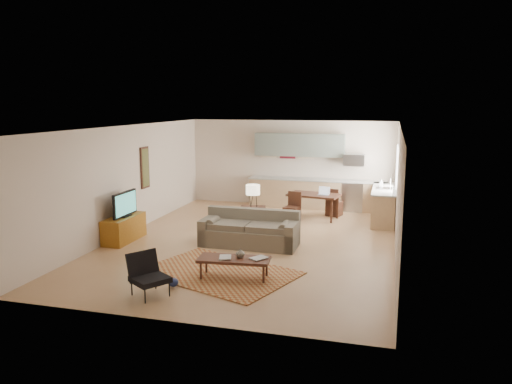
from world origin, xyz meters
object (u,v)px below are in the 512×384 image
(console_table, at_px, (253,221))
(dining_table, at_px, (314,206))
(coffee_table, at_px, (234,268))
(sofa, at_px, (249,229))
(tv_credenza, at_px, (124,229))
(armchair, at_px, (150,275))

(console_table, distance_m, dining_table, 2.45)
(coffee_table, distance_m, dining_table, 5.31)
(sofa, bearing_deg, dining_table, 72.22)
(tv_credenza, bearing_deg, armchair, -53.45)
(tv_credenza, height_order, dining_table, dining_table)
(armchair, xyz_separation_m, dining_table, (1.80, 6.44, -0.01))
(sofa, xyz_separation_m, dining_table, (1.01, 3.09, -0.05))
(console_table, bearing_deg, coffee_table, -91.95)
(console_table, relative_size, dining_table, 0.51)
(coffee_table, relative_size, console_table, 1.89)
(coffee_table, distance_m, armchair, 1.63)
(sofa, height_order, tv_credenza, sofa)
(armchair, distance_m, console_table, 4.34)
(armchair, height_order, tv_credenza, armchair)
(coffee_table, bearing_deg, tv_credenza, 146.10)
(sofa, bearing_deg, tv_credenza, -172.29)
(coffee_table, relative_size, armchair, 1.83)
(coffee_table, bearing_deg, console_table, 93.57)
(sofa, height_order, dining_table, sofa)
(tv_credenza, relative_size, dining_table, 0.92)
(sofa, distance_m, tv_credenza, 3.02)
(coffee_table, relative_size, dining_table, 0.96)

